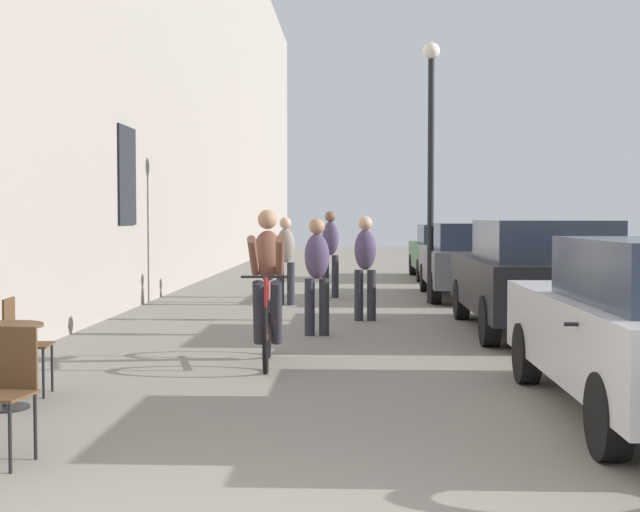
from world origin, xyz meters
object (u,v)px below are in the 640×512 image
object	(u,v)px
parked_car_second	(535,275)
cafe_chair_near_toward_street	(6,385)
pedestrian_near	(317,270)
parked_car_third	(470,259)
pedestrian_far	(285,256)
cafe_table_mid	(5,348)
pedestrian_mid	(365,262)
cafe_chair_mid_toward_wall	(21,339)
pedestrian_furthest	(330,249)
cyclist_on_bicycle	(267,290)
parked_car_fourth	(446,251)
street_lamp	(431,138)
parked_motorcycle	(634,405)

from	to	relation	value
parked_car_second	cafe_chair_near_toward_street	bearing A→B (deg)	-126.00
pedestrian_near	parked_car_third	distance (m)	6.38
pedestrian_far	parked_car_third	distance (m)	3.94
cafe_table_mid	pedestrian_mid	xyz separation A→B (m)	(3.13, 6.45, 0.40)
pedestrian_near	parked_car_second	distance (m)	3.08
cafe_table_mid	cafe_chair_mid_toward_wall	distance (m)	0.56
cafe_chair_mid_toward_wall	cafe_chair_near_toward_street	bearing A→B (deg)	-71.24
cafe_table_mid	pedestrian_furthest	xyz separation A→B (m)	(2.48, 10.37, 0.47)
cafe_chair_mid_toward_wall	parked_car_third	bearing A→B (deg)	61.34
cyclist_on_bicycle	parked_car_fourth	size ratio (longest dim) A/B	0.43
street_lamp	parked_car_third	xyz separation A→B (m)	(0.90, 1.10, -2.32)
cafe_table_mid	pedestrian_far	size ratio (longest dim) A/B	0.44
street_lamp	parked_car_second	size ratio (longest dim) A/B	1.10
pedestrian_mid	parked_car_second	size ratio (longest dim) A/B	0.37
cyclist_on_bicycle	pedestrian_near	xyz separation A→B (m)	(0.46, 2.23, 0.10)
cafe_chair_near_toward_street	pedestrian_near	size ratio (longest dim) A/B	0.55
cafe_chair_near_toward_street	parked_car_third	distance (m)	12.86
cafe_chair_near_toward_street	street_lamp	size ratio (longest dim) A/B	0.18
pedestrian_near	parked_car_second	bearing A→B (deg)	7.44
cafe_chair_near_toward_street	pedestrian_mid	xyz separation A→B (m)	(2.48, 8.04, 0.41)
cyclist_on_bicycle	street_lamp	distance (m)	7.60
cafe_chair_near_toward_street	parked_car_second	world-z (taller)	parked_car_second
pedestrian_far	pedestrian_near	bearing A→B (deg)	-79.66
street_lamp	parked_car_second	xyz separation A→B (m)	(1.10, -4.21, -2.29)
parked_car_third	parked_motorcycle	size ratio (longest dim) A/B	1.99
cafe_chair_near_toward_street	pedestrian_mid	distance (m)	8.42
pedestrian_near	parked_motorcycle	xyz separation A→B (m)	(2.33, -6.22, -0.50)
cyclist_on_bicycle	pedestrian_far	xyz separation A→B (m)	(-0.29, 6.37, 0.11)
parked_car_fourth	parked_motorcycle	size ratio (longest dim) A/B	1.89
pedestrian_furthest	cafe_table_mid	bearing A→B (deg)	-103.47
pedestrian_far	cafe_table_mid	bearing A→B (deg)	-100.85
pedestrian_far	parked_motorcycle	xyz separation A→B (m)	(3.08, -10.37, -0.51)
pedestrian_furthest	parked_motorcycle	bearing A→B (deg)	-79.10
pedestrian_near	parked_motorcycle	distance (m)	6.66
cyclist_on_bicycle	pedestrian_mid	size ratio (longest dim) A/B	1.07
street_lamp	parked_car_third	world-z (taller)	street_lamp
street_lamp	parked_car_fourth	bearing A→B (deg)	81.52
pedestrian_near	pedestrian_mid	size ratio (longest dim) A/B	0.98
cafe_chair_mid_toward_wall	parked_car_second	size ratio (longest dim) A/B	0.20
parked_car_fourth	parked_car_second	bearing A→B (deg)	-89.43
cafe_table_mid	pedestrian_mid	bearing A→B (deg)	64.09
cafe_table_mid	parked_motorcycle	distance (m)	5.02
cafe_chair_mid_toward_wall	street_lamp	xyz separation A→B (m)	(4.48, 8.74, 2.59)
cafe_chair_mid_toward_wall	parked_motorcycle	distance (m)	5.28
cyclist_on_bicycle	pedestrian_furthest	distance (m)	7.92
cafe_chair_near_toward_street	parked_car_third	size ratio (longest dim) A/B	0.21
cafe_table_mid	parked_motorcycle	world-z (taller)	parked_motorcycle
parked_motorcycle	pedestrian_near	bearing A→B (deg)	110.49
parked_car_fourth	pedestrian_mid	bearing A→B (deg)	-103.38
cyclist_on_bicycle	pedestrian_furthest	world-z (taller)	pedestrian_furthest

